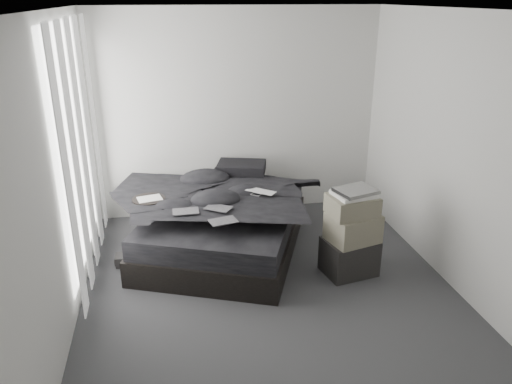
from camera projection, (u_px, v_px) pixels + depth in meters
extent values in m
cube|color=#37373A|center=(271.00, 293.00, 4.86)|extent=(3.60, 4.20, 0.01)
cube|color=white|center=(275.00, 10.00, 3.90)|extent=(3.60, 4.20, 0.01)
cube|color=silver|center=(237.00, 114.00, 6.30)|extent=(3.60, 0.01, 2.60)
cube|color=silver|center=(363.00, 301.00, 2.46)|extent=(3.60, 0.01, 2.60)
cube|color=silver|center=(58.00, 180.00, 4.08)|extent=(0.01, 4.20, 2.60)
cube|color=silver|center=(459.00, 156.00, 4.69)|extent=(0.01, 4.20, 2.60)
cube|color=white|center=(76.00, 144.00, 4.89)|extent=(0.02, 2.00, 2.30)
cube|color=white|center=(82.00, 150.00, 4.92)|extent=(0.06, 2.12, 2.48)
cube|color=black|center=(225.00, 236.00, 5.69)|extent=(2.23, 2.50, 0.28)
cube|color=black|center=(224.00, 216.00, 5.60)|extent=(2.15, 2.43, 0.22)
imported|color=black|center=(223.00, 199.00, 5.46)|extent=(2.08, 2.21, 0.24)
cube|color=black|center=(237.00, 177.00, 6.27)|extent=(0.74, 0.62, 0.14)
cube|color=black|center=(241.00, 168.00, 6.19)|extent=(0.67, 0.55, 0.13)
imported|color=silver|center=(259.00, 187.00, 5.44)|extent=(0.39, 0.38, 0.03)
cube|color=black|center=(185.00, 204.00, 5.01)|extent=(0.26, 0.17, 0.01)
cube|color=black|center=(218.00, 201.00, 5.09)|extent=(0.31, 0.29, 0.01)
cube|color=black|center=(223.00, 213.00, 4.79)|extent=(0.29, 0.23, 0.01)
cylinder|color=black|center=(151.00, 227.00, 5.50)|extent=(0.37, 0.37, 0.66)
cube|color=white|center=(150.00, 199.00, 5.37)|extent=(0.29, 0.24, 0.01)
cube|color=black|center=(121.00, 260.00, 5.35)|extent=(0.13, 0.18, 0.12)
cube|color=black|center=(349.00, 256.00, 5.16)|extent=(0.58, 0.49, 0.38)
cube|color=#6D6956|center=(353.00, 227.00, 5.03)|extent=(0.56, 0.49, 0.29)
cube|color=#6D6956|center=(352.00, 205.00, 4.95)|extent=(0.50, 0.43, 0.20)
cube|color=silver|center=(354.00, 194.00, 4.91)|extent=(0.44, 0.38, 0.04)
cube|color=silver|center=(356.00, 191.00, 4.89)|extent=(0.45, 0.40, 0.04)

